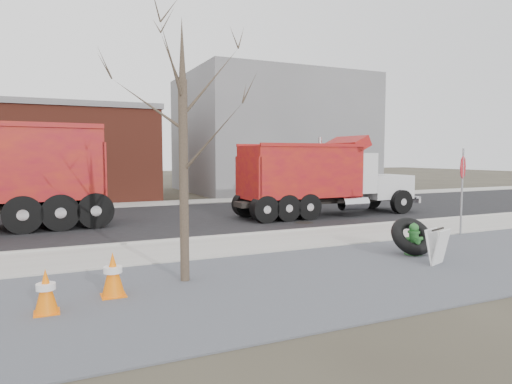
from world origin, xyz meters
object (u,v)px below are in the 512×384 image
stop_sign (462,176)px  dump_truck_red_a (321,176)px  sandwich_board (437,246)px  truck_tire (412,236)px  fire_hydrant (414,241)px

stop_sign → dump_truck_red_a: size_ratio=0.34×
stop_sign → sandwich_board: (-3.71, -2.60, -1.42)m
truck_tire → stop_sign: size_ratio=0.44×
fire_hydrant → truck_tire: size_ratio=0.69×
truck_tire → sandwich_board: (-0.27, -1.10, -0.04)m
fire_hydrant → sandwich_board: (-0.26, -1.02, 0.06)m
fire_hydrant → stop_sign: stop_sign is taller
truck_tire → sandwich_board: truck_tire is taller
truck_tire → stop_sign: (3.44, 1.50, 1.39)m
dump_truck_red_a → truck_tire: bearing=-105.3°
sandwich_board → stop_sign: bearing=13.9°
sandwich_board → truck_tire: bearing=55.1°
sandwich_board → dump_truck_red_a: dump_truck_red_a is taller
fire_hydrant → truck_tire: truck_tire is taller
fire_hydrant → truck_tire: (0.01, 0.08, 0.10)m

